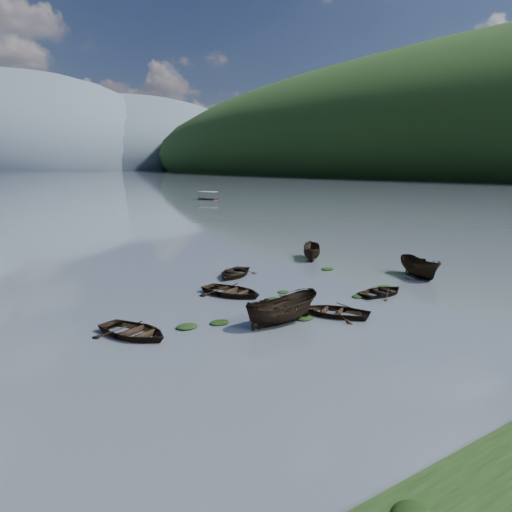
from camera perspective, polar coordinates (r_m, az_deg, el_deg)
ground_plane at (r=30.22m, az=13.29°, el=-7.12°), size 2400.00×2400.00×0.00m
haze_mtn_c at (r=933.15m, az=-25.39°, el=8.90°), size 520.00×520.00×260.00m
haze_mtn_d at (r=980.51m, az=-14.86°, el=9.58°), size 520.00×520.00×220.00m
rowboat_0 at (r=27.55m, az=-13.78°, el=-8.88°), size 4.51×5.26×0.92m
rowboat_1 at (r=31.58m, az=4.06°, el=-6.10°), size 4.91×5.44×0.92m
rowboat_2 at (r=28.84m, az=2.97°, el=-7.71°), size 5.00×1.96×1.92m
rowboat_3 at (r=30.72m, az=8.95°, el=-6.67°), size 4.71×5.13×0.87m
rowboat_4 at (r=36.08m, az=14.25°, el=-4.29°), size 3.92×2.87×0.79m
rowboat_5 at (r=42.45m, az=18.20°, el=-2.30°), size 3.46×5.20×1.88m
rowboat_6 at (r=34.85m, az=-2.77°, el=-4.49°), size 4.69×5.51×0.97m
rowboat_7 at (r=40.70m, az=-2.55°, el=-2.31°), size 5.33×5.08×0.90m
rowboat_8 at (r=48.22m, az=6.34°, el=-0.35°), size 3.99×4.33×1.66m
weed_clump_0 at (r=28.29m, az=-7.90°, el=-8.15°), size 1.25×1.02×0.27m
weed_clump_1 at (r=29.68m, az=5.56°, el=-7.21°), size 1.12×0.90×0.25m
weed_clump_2 at (r=35.02m, az=11.71°, el=-4.63°), size 1.08×0.86×0.23m
weed_clump_3 at (r=35.57m, az=3.11°, el=-4.19°), size 0.89×0.75×0.20m
weed_clump_4 at (r=38.08m, az=14.49°, el=-3.53°), size 1.11×0.88×0.23m
weed_clump_5 at (r=28.84m, az=-4.21°, el=-7.72°), size 1.15×0.93×0.24m
weed_clump_6 at (r=33.81m, az=1.97°, el=-4.96°), size 0.86×0.72×0.18m
weed_clump_7 at (r=43.54m, az=8.15°, el=-1.56°), size 1.16×0.93×0.25m
pontoon_right at (r=129.62m, az=-5.49°, el=6.43°), size 3.96×5.63×1.99m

